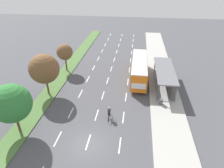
{
  "coord_description": "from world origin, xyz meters",
  "views": [
    {
      "loc": [
        4.61,
        -14.38,
        16.15
      ],
      "look_at": [
        1.18,
        11.27,
        1.2
      ],
      "focal_mm": 31.0,
      "sensor_mm": 36.0,
      "label": 1
    }
  ],
  "objects_px": {
    "bus_shelter": "(166,76)",
    "median_tree_nearest": "(12,103)",
    "cyclist": "(109,113)",
    "bus": "(139,67)",
    "median_tree_second": "(44,69)",
    "trash_bin": "(161,102)",
    "median_tree_third": "(65,52)"
  },
  "relations": [
    {
      "from": "bus_shelter",
      "to": "median_tree_nearest",
      "type": "distance_m",
      "value": 22.08
    },
    {
      "from": "bus_shelter",
      "to": "cyclist",
      "type": "distance_m",
      "value": 12.11
    },
    {
      "from": "bus",
      "to": "median_tree_second",
      "type": "bearing_deg",
      "value": -152.54
    },
    {
      "from": "trash_bin",
      "to": "median_tree_third",
      "type": "bearing_deg",
      "value": 152.0
    },
    {
      "from": "median_tree_third",
      "to": "cyclist",
      "type": "bearing_deg",
      "value": -51.75
    },
    {
      "from": "median_tree_third",
      "to": "trash_bin",
      "type": "relative_size",
      "value": 5.98
    },
    {
      "from": "bus_shelter",
      "to": "median_tree_second",
      "type": "height_order",
      "value": "median_tree_second"
    },
    {
      "from": "cyclist",
      "to": "median_tree_third",
      "type": "distance_m",
      "value": 16.29
    },
    {
      "from": "trash_bin",
      "to": "cyclist",
      "type": "bearing_deg",
      "value": -151.14
    },
    {
      "from": "median_tree_second",
      "to": "trash_bin",
      "type": "height_order",
      "value": "median_tree_second"
    },
    {
      "from": "median_tree_nearest",
      "to": "median_tree_second",
      "type": "relative_size",
      "value": 0.97
    },
    {
      "from": "bus",
      "to": "trash_bin",
      "type": "relative_size",
      "value": 13.28
    },
    {
      "from": "median_tree_second",
      "to": "cyclist",
      "type": "bearing_deg",
      "value": -23.76
    },
    {
      "from": "bus_shelter",
      "to": "median_tree_nearest",
      "type": "xyz_separation_m",
      "value": [
        -17.71,
        -13.0,
        2.25
      ]
    },
    {
      "from": "median_tree_second",
      "to": "trash_bin",
      "type": "relative_size",
      "value": 7.43
    },
    {
      "from": "bus_shelter",
      "to": "bus",
      "type": "relative_size",
      "value": 0.88
    },
    {
      "from": "median_tree_second",
      "to": "bus_shelter",
      "type": "bearing_deg",
      "value": 15.1
    },
    {
      "from": "median_tree_nearest",
      "to": "trash_bin",
      "type": "height_order",
      "value": "median_tree_nearest"
    },
    {
      "from": "cyclist",
      "to": "trash_bin",
      "type": "height_order",
      "value": "cyclist"
    },
    {
      "from": "cyclist",
      "to": "bus",
      "type": "bearing_deg",
      "value": 72.7
    },
    {
      "from": "bus_shelter",
      "to": "median_tree_second",
      "type": "relative_size",
      "value": 1.57
    },
    {
      "from": "median_tree_third",
      "to": "trash_bin",
      "type": "bearing_deg",
      "value": -28.0
    },
    {
      "from": "bus",
      "to": "cyclist",
      "type": "relative_size",
      "value": 6.2
    },
    {
      "from": "cyclist",
      "to": "trash_bin",
      "type": "relative_size",
      "value": 2.14
    },
    {
      "from": "cyclist",
      "to": "median_tree_nearest",
      "type": "xyz_separation_m",
      "value": [
        -9.88,
        -3.82,
        3.32
      ]
    },
    {
      "from": "bus_shelter",
      "to": "bus",
      "type": "height_order",
      "value": "bus"
    },
    {
      "from": "cyclist",
      "to": "median_tree_second",
      "type": "distance_m",
      "value": 11.42
    },
    {
      "from": "median_tree_nearest",
      "to": "trash_bin",
      "type": "relative_size",
      "value": 7.2
    },
    {
      "from": "cyclist",
      "to": "median_tree_third",
      "type": "height_order",
      "value": "median_tree_third"
    },
    {
      "from": "cyclist",
      "to": "median_tree_second",
      "type": "xyz_separation_m",
      "value": [
        -9.95,
        4.38,
        3.49
      ]
    },
    {
      "from": "median_tree_nearest",
      "to": "median_tree_third",
      "type": "height_order",
      "value": "median_tree_nearest"
    },
    {
      "from": "bus",
      "to": "median_tree_nearest",
      "type": "xyz_separation_m",
      "value": [
        -13.44,
        -15.22,
        2.05
      ]
    }
  ]
}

